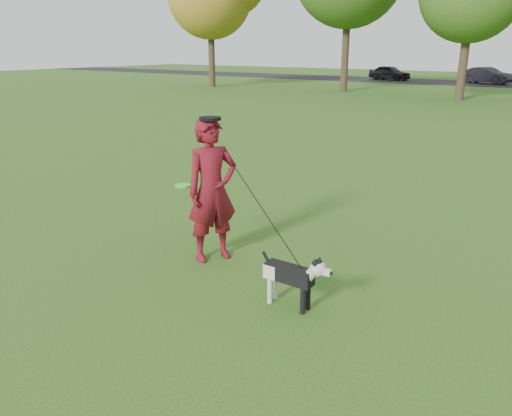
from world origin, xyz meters
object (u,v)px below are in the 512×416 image
Objects in this scene: dog at (294,274)px; car_mid at (487,75)px; man at (212,191)px; car_left at (390,73)px.

car_mid is (-5.90, 40.62, 0.24)m from dog.
car_mid reaches higher than dog.
man is 2.17× the size of dog.
car_mid is (8.21, 0.00, 0.01)m from car_left.
man is at bearing 160.78° from dog.
dog is 0.24× the size of car_mid.
man is at bearing -155.27° from car_mid.
dog is 43.01m from car_left.
car_left is 0.95× the size of car_mid.
man is 41.90m from car_left.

